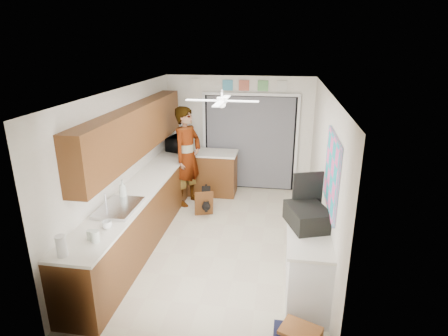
{
  "coord_description": "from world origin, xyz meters",
  "views": [
    {
      "loc": [
        0.94,
        -5.54,
        3.21
      ],
      "look_at": [
        0.0,
        0.4,
        1.15
      ],
      "focal_mm": 30.0,
      "sensor_mm": 36.0,
      "label": 1
    }
  ],
  "objects_px": {
    "soap_bottle": "(123,189)",
    "paper_towel_roll": "(61,246)",
    "cup": "(107,225)",
    "man": "(188,156)",
    "microwave": "(179,143)",
    "suitcase": "(307,217)",
    "dog": "(206,199)"
  },
  "relations": [
    {
      "from": "cup",
      "to": "man",
      "type": "distance_m",
      "value": 2.99
    },
    {
      "from": "microwave",
      "to": "man",
      "type": "bearing_deg",
      "value": -136.76
    },
    {
      "from": "man",
      "to": "paper_towel_roll",
      "type": "bearing_deg",
      "value": -164.92
    },
    {
      "from": "microwave",
      "to": "suitcase",
      "type": "relative_size",
      "value": 0.91
    },
    {
      "from": "suitcase",
      "to": "man",
      "type": "xyz_separation_m",
      "value": [
        -2.22,
        2.5,
        -0.07
      ]
    },
    {
      "from": "microwave",
      "to": "suitcase",
      "type": "distance_m",
      "value": 4.07
    },
    {
      "from": "suitcase",
      "to": "man",
      "type": "bearing_deg",
      "value": 111.75
    },
    {
      "from": "soap_bottle",
      "to": "cup",
      "type": "xyz_separation_m",
      "value": [
        0.18,
        -0.93,
        -0.1
      ]
    },
    {
      "from": "paper_towel_roll",
      "to": "suitcase",
      "type": "bearing_deg",
      "value": 23.04
    },
    {
      "from": "cup",
      "to": "suitcase",
      "type": "distance_m",
      "value": 2.56
    },
    {
      "from": "microwave",
      "to": "suitcase",
      "type": "xyz_separation_m",
      "value": [
        2.57,
        -3.15,
        -0.02
      ]
    },
    {
      "from": "soap_bottle",
      "to": "man",
      "type": "xyz_separation_m",
      "value": [
        0.48,
        2.05,
        -0.09
      ]
    },
    {
      "from": "microwave",
      "to": "cup",
      "type": "bearing_deg",
      "value": -164.41
    },
    {
      "from": "soap_bottle",
      "to": "paper_towel_roll",
      "type": "relative_size",
      "value": 1.2
    },
    {
      "from": "cup",
      "to": "dog",
      "type": "xyz_separation_m",
      "value": [
        0.72,
        2.69,
        -0.75
      ]
    },
    {
      "from": "cup",
      "to": "suitcase",
      "type": "xyz_separation_m",
      "value": [
        2.51,
        0.47,
        0.08
      ]
    },
    {
      "from": "cup",
      "to": "suitcase",
      "type": "height_order",
      "value": "suitcase"
    },
    {
      "from": "paper_towel_roll",
      "to": "suitcase",
      "type": "height_order",
      "value": "suitcase"
    },
    {
      "from": "man",
      "to": "microwave",
      "type": "bearing_deg",
      "value": 51.35
    },
    {
      "from": "suitcase",
      "to": "man",
      "type": "relative_size",
      "value": 0.3
    },
    {
      "from": "dog",
      "to": "man",
      "type": "bearing_deg",
      "value": 135.06
    },
    {
      "from": "cup",
      "to": "man",
      "type": "xyz_separation_m",
      "value": [
        0.29,
        2.98,
        0.01
      ]
    },
    {
      "from": "microwave",
      "to": "dog",
      "type": "height_order",
      "value": "microwave"
    },
    {
      "from": "microwave",
      "to": "dog",
      "type": "distance_m",
      "value": 1.48
    },
    {
      "from": "man",
      "to": "dog",
      "type": "bearing_deg",
      "value": -100.84
    },
    {
      "from": "cup",
      "to": "dog",
      "type": "distance_m",
      "value": 2.89
    },
    {
      "from": "paper_towel_roll",
      "to": "suitcase",
      "type": "relative_size",
      "value": 0.41
    },
    {
      "from": "cup",
      "to": "dog",
      "type": "relative_size",
      "value": 0.21
    },
    {
      "from": "microwave",
      "to": "suitcase",
      "type": "bearing_deg",
      "value": -126.11
    },
    {
      "from": "microwave",
      "to": "soap_bottle",
      "type": "bearing_deg",
      "value": -167.99
    },
    {
      "from": "cup",
      "to": "suitcase",
      "type": "relative_size",
      "value": 0.21
    },
    {
      "from": "soap_bottle",
      "to": "paper_towel_roll",
      "type": "bearing_deg",
      "value": -90.65
    }
  ]
}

